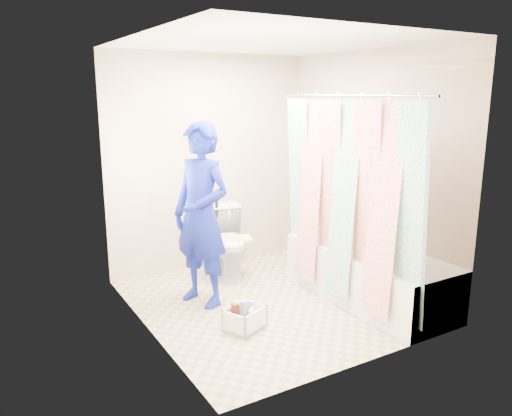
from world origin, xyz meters
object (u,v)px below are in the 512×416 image
bathtub (368,273)px  toilet (228,242)px  cleaning_caddy (246,319)px  plumber (201,215)px

bathtub → toilet: 1.55m
bathtub → toilet: bearing=123.8°
toilet → cleaning_caddy: 1.35m
toilet → cleaning_caddy: size_ratio=1.92×
toilet → bathtub: bearing=-40.3°
toilet → plumber: bearing=-119.9°
bathtub → plumber: size_ratio=1.01×
toilet → plumber: (-0.55, -0.53, 0.48)m
toilet → plumber: plumber is taller
plumber → bathtub: bearing=39.5°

